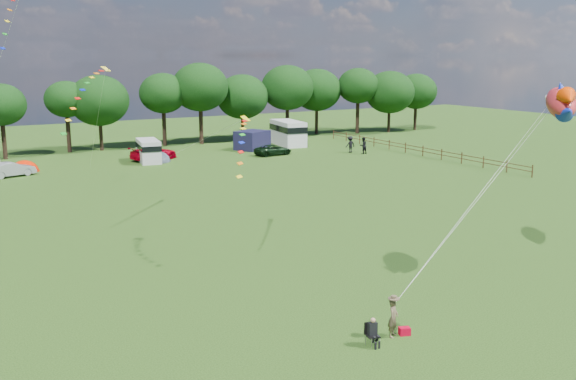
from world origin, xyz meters
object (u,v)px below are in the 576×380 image
campervan_c (148,150)px  kite_flyer (393,318)px  car_b (12,169)px  fish_kite (562,103)px  campervan_d (288,132)px  walker_a (363,146)px  car_d (273,150)px  tent_orange (25,171)px  tent_greyblue (157,161)px  camp_chair (372,329)px  walker_b (350,144)px  car_c (154,153)px

campervan_c → kite_flyer: 47.59m
car_b → fish_kite: fish_kite is taller
campervan_d → fish_kite: fish_kite is taller
walker_a → car_d: bearing=-30.0°
tent_orange → kite_flyer: bearing=-81.3°
tent_greyblue → kite_flyer: (-5.95, -47.02, 0.78)m
campervan_c → tent_orange: campervan_c is taller
tent_greyblue → camp_chair: size_ratio=2.81×
car_d → walker_a: size_ratio=2.29×
campervan_c → camp_chair: size_ratio=4.35×
car_b → car_d: bearing=-106.9°
car_d → campervan_d: campervan_d is taller
kite_flyer → walker_b: size_ratio=0.82×
tent_greyblue → fish_kite: bearing=-81.1°
tent_orange → walker_b: (34.90, -5.66, 0.95)m
campervan_c → fish_kite: fish_kite is taller
campervan_c → walker_b: 23.10m
campervan_c → fish_kite: (7.67, -44.56, 7.48)m
car_d → fish_kite: fish_kite is taller
campervan_c → walker_b: size_ratio=2.61×
car_c → campervan_c: (-0.87, -1.00, 0.50)m
tent_orange → walker_b: 35.37m
car_b → camp_chair: (7.42, -45.57, 0.00)m
tent_greyblue → kite_flyer: kite_flyer is taller
car_c → fish_kite: fish_kite is taller
tent_greyblue → walker_a: (22.43, -6.70, 0.94)m
car_d → tent_orange: 26.35m
car_b → walker_a: size_ratio=2.04×
tent_greyblue → fish_kite: (6.93, -44.28, 8.72)m
car_c → car_d: bearing=-120.2°
kite_flyer → fish_kite: bearing=-22.2°
camp_chair → fish_kite: fish_kite is taller
walker_b → car_b: bearing=-9.8°
campervan_d → kite_flyer: bearing=162.1°
campervan_d → kite_flyer: 56.75m
tent_greyblue → walker_a: bearing=-16.6°
car_d → camp_chair: bearing=151.9°
campervan_d → walker_a: (3.76, -10.80, -0.69)m
car_c → walker_a: 23.69m
car_b → walker_a: (37.03, -5.00, 0.27)m
walker_a → kite_flyer: bearing=49.8°
campervan_c → walker_b: (22.45, -5.42, -0.29)m
kite_flyer → camp_chair: size_ratio=1.37×
walker_a → tent_greyblue: bearing=-21.7°
car_c → kite_flyer: 48.68m
campervan_d → kite_flyer: campervan_d is taller
car_c → tent_greyblue: bearing=159.8°
campervan_d → camp_chair: (-25.85, -51.37, -0.96)m
car_b → campervan_c: campervan_c is taller
campervan_c → walker_a: campervan_c is taller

